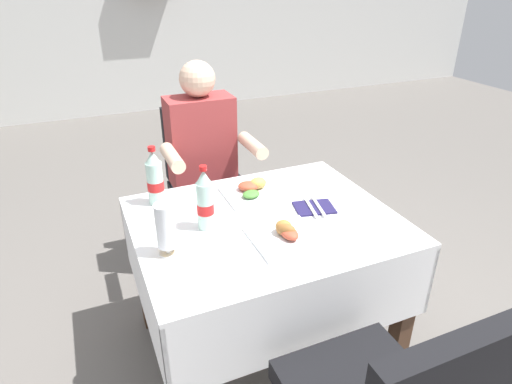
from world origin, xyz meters
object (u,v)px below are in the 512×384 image
Objects in this scene: chair_far_diner_seat at (208,179)px; napkin_cutlery_set at (314,207)px; beer_glass_left at (166,228)px; cola_bottle_secondary at (155,179)px; plate_near_camera at (286,234)px; main_dining_table at (265,252)px; seated_diner_far at (205,163)px; cola_bottle_primary at (205,201)px; plate_far_diner at (252,190)px.

napkin_cutlery_set is (0.23, -0.83, 0.18)m from chair_far_diner_seat.
cola_bottle_secondary reaches higher than beer_glass_left.
main_dining_table is at bearing 93.37° from plate_near_camera.
napkin_cutlery_set is (0.67, 0.09, -0.10)m from beer_glass_left.
seated_diner_far is at bearing 49.38° from cola_bottle_secondary.
seated_diner_far is at bearing 93.33° from plate_near_camera.
plate_far_diner is at bearing 35.64° from cola_bottle_primary.
plate_near_camera is 0.64m from cola_bottle_secondary.
seated_diner_far is 0.74m from cola_bottle_primary.
napkin_cutlery_set is at bearing -27.29° from cola_bottle_secondary.
seated_diner_far is at bearing 93.32° from main_dining_table.
chair_far_diner_seat is 0.20m from seated_diner_far.
main_dining_table is 5.53× the size of napkin_cutlery_set.
napkin_cutlery_set is at bearing -0.51° from main_dining_table.
napkin_cutlery_set is at bearing 7.54° from beer_glass_left.
plate_far_diner is (0.03, 0.41, 0.00)m from plate_near_camera.
beer_glass_left is (-0.39, -0.81, 0.13)m from seated_diner_far.
cola_bottle_secondary is at bearing 115.88° from cola_bottle_primary.
chair_far_diner_seat is 3.59× the size of cola_bottle_secondary.
chair_far_diner_seat is 1.06m from beer_glass_left.
beer_glass_left is 1.05× the size of napkin_cutlery_set.
cola_bottle_secondary is at bearing 83.78° from beer_glass_left.
seated_diner_far is 0.90m from plate_near_camera.
napkin_cutlery_set is at bearing -74.27° from chair_far_diner_seat.
beer_glass_left is 0.75× the size of cola_bottle_primary.
plate_near_camera is at bearing -86.63° from main_dining_table.
beer_glass_left reaches higher than plate_far_diner.
beer_glass_left is (-0.44, 0.08, 0.09)m from plate_near_camera.
cola_bottle_primary is (0.18, 0.12, 0.01)m from beer_glass_left.
beer_glass_left reaches higher than plate_near_camera.
napkin_cutlery_set is (0.20, -0.24, -0.01)m from plate_far_diner.
main_dining_table is at bearing -7.22° from cola_bottle_primary.
cola_bottle_secondary is at bearing 140.56° from main_dining_table.
cola_bottle_secondary reaches higher than napkin_cutlery_set.
napkin_cutlery_set is at bearing -3.97° from cola_bottle_primary.
plate_near_camera is 0.95× the size of cola_bottle_secondary.
chair_far_diner_seat reaches higher than main_dining_table.
chair_far_diner_seat is 4.94× the size of napkin_cutlery_set.
plate_near_camera is 0.46m from beer_glass_left.
chair_far_diner_seat is 0.71m from cola_bottle_secondary.
plate_far_diner is (0.08, -0.49, 0.04)m from seated_diner_far.
plate_far_diner is (0.04, -0.60, 0.20)m from chair_far_diner_seat.
cola_bottle_primary is at bearing -107.25° from chair_far_diner_seat.
cola_bottle_primary reaches higher than cola_bottle_secondary.
chair_far_diner_seat is at bearing 90.57° from plate_near_camera.
seated_diner_far is at bearing 64.34° from beer_glass_left.
main_dining_table is 0.29m from napkin_cutlery_set.
cola_bottle_secondary is (-0.14, 0.29, -0.00)m from cola_bottle_primary.
main_dining_table is 4.40× the size of plate_far_diner.
main_dining_table is 4.22× the size of plate_near_camera.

